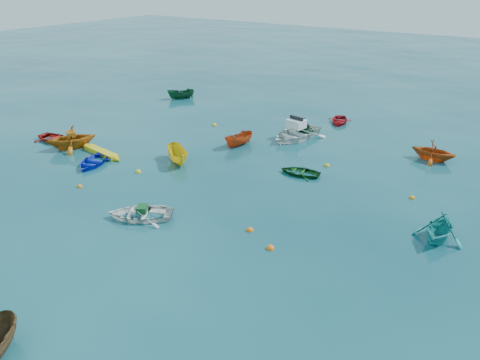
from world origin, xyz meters
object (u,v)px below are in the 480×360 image
Objects in this scene: dinghy_white_near at (141,217)px; kayak_yellow at (101,154)px; dinghy_blue_sw at (93,165)px; motorboat_white at (296,138)px.

dinghy_white_near reaches higher than kayak_yellow.
dinghy_blue_sw is 14.38m from motorboat_white.
kayak_yellow is 0.87× the size of motorboat_white.
motorboat_white is at bearing 32.90° from dinghy_blue_sw.
motorboat_white is (0.72, 15.04, 0.00)m from dinghy_white_near.
dinghy_blue_sw is 0.90× the size of dinghy_white_near.
dinghy_white_near is (7.49, -3.23, 0.00)m from dinghy_blue_sw.
kayak_yellow is at bearing -121.27° from motorboat_white.
motorboat_white reaches higher than dinghy_white_near.
motorboat_white reaches higher than kayak_yellow.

